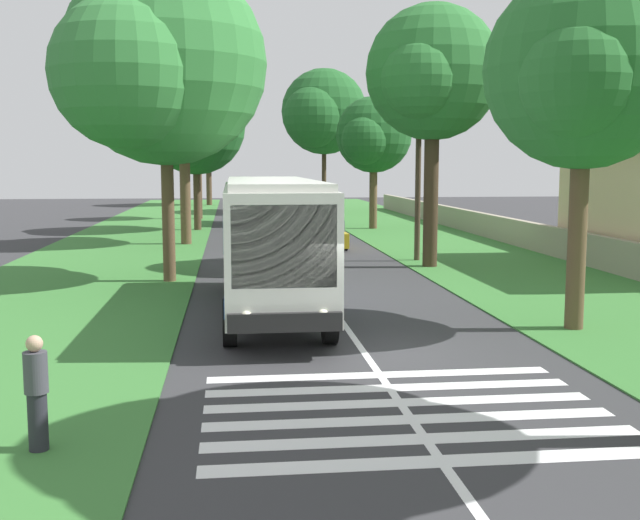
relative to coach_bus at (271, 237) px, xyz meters
name	(u,v)px	position (x,y,z in m)	size (l,w,h in m)	color
ground	(363,352)	(-4.80, -1.80, -2.15)	(160.00, 160.00, 0.00)	#333335
grass_verge_left	(99,268)	(10.20, 6.40, -2.13)	(120.00, 8.00, 0.04)	#387533
grass_verge_right	(493,262)	(10.20, -10.00, -2.13)	(120.00, 8.00, 0.04)	#387533
centre_line	(302,265)	(10.20, -1.80, -2.14)	(110.00, 0.16, 0.01)	silver
coach_bus	(271,237)	(0.00, 0.00, 0.00)	(11.16, 2.62, 3.73)	silver
zebra_crossing	(405,411)	(-8.98, -1.80, -2.14)	(4.95, 6.80, 0.01)	silver
trailing_car_0	(326,235)	(16.61, -3.57, -1.48)	(4.30, 1.78, 1.43)	gold
trailing_car_1	(314,226)	(22.33, -3.59, -1.48)	(4.30, 1.78, 1.43)	#145933
trailing_minibus_0	(250,202)	(32.49, -0.19, -0.60)	(6.00, 2.14, 2.53)	silver
roadside_tree_left_0	(158,68)	(6.00, 3.52, 5.25)	(8.45, 7.03, 11.07)	brown
roadside_tree_left_1	(192,128)	(27.64, 3.44, 4.26)	(7.34, 6.26, 9.63)	#4C3826
roadside_tree_left_2	(181,99)	(19.20, 3.56, 5.30)	(7.58, 6.54, 10.85)	brown
roadside_tree_left_3	(207,135)	(58.22, 3.44, 4.97)	(7.63, 6.50, 10.50)	#4C3826
roadside_tree_left_4	(196,130)	(38.00, 3.61, 4.56)	(5.24, 4.69, 9.15)	#4C3826
roadside_tree_right_0	(429,77)	(9.10, -6.79, 5.43)	(6.27, 5.33, 10.37)	#3D2D1E
roadside_tree_right_2	(578,76)	(-3.00, -7.36, 4.14)	(5.64, 4.85, 8.81)	brown
roadside_tree_right_3	(321,114)	(45.42, -6.73, 6.30)	(8.89, 7.35, 12.29)	#3D2D1E
roadside_tree_right_4	(372,137)	(27.75, -7.89, 3.72)	(6.01, 4.85, 8.42)	brown
utility_pole	(418,170)	(10.99, -6.86, 1.75)	(0.24, 1.40, 7.43)	#473828
roadside_wall	(526,235)	(15.20, -13.40, -1.45)	(70.00, 0.40, 1.31)	#9E937F
pedestrian	(37,392)	(-10.23, 3.89, -1.24)	(0.34, 0.34, 1.69)	#26262D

